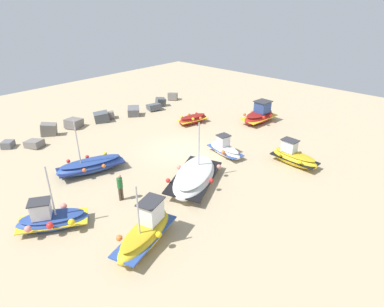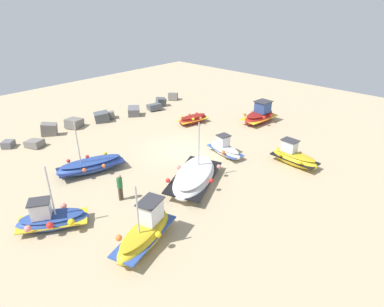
{
  "view_description": "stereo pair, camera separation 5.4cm",
  "coord_description": "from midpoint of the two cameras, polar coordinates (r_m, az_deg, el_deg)",
  "views": [
    {
      "loc": [
        -15.84,
        -15.81,
        10.78
      ],
      "look_at": [
        -1.06,
        -2.2,
        0.9
      ],
      "focal_mm": 30.39,
      "sensor_mm": 36.0,
      "label": 1
    },
    {
      "loc": [
        -15.8,
        -15.85,
        10.78
      ],
      "look_at": [
        -1.06,
        -2.2,
        0.9
      ],
      "focal_mm": 30.39,
      "sensor_mm": 36.0,
      "label": 2
    }
  ],
  "objects": [
    {
      "name": "fishing_boat_1",
      "position": [
        30.99,
        11.89,
        6.58
      ],
      "size": [
        3.95,
        2.17,
        2.01
      ],
      "rotation": [
        0.0,
        0.0,
        6.2
      ],
      "color": "maroon",
      "rests_on": "ground_plane"
    },
    {
      "name": "breakwater_rocks",
      "position": [
        31.84,
        -14.51,
        6.29
      ],
      "size": [
        18.87,
        3.24,
        1.3
      ],
      "color": "slate",
      "rests_on": "ground_plane"
    },
    {
      "name": "fishing_boat_6",
      "position": [
        23.73,
        17.51,
        -0.59
      ],
      "size": [
        1.7,
        3.49,
        1.73
      ],
      "rotation": [
        0.0,
        0.0,
        1.5
      ],
      "color": "gold",
      "rests_on": "ground_plane"
    },
    {
      "name": "fishing_boat_5",
      "position": [
        30.1,
        0.25,
        6.05
      ],
      "size": [
        3.16,
        1.71,
        0.86
      ],
      "rotation": [
        0.0,
        0.0,
        6.08
      ],
      "color": "maroon",
      "rests_on": "ground_plane"
    },
    {
      "name": "fishing_boat_3",
      "position": [
        22.81,
        -17.24,
        -1.99
      ],
      "size": [
        4.78,
        2.94,
        3.87
      ],
      "rotation": [
        0.0,
        0.0,
        5.98
      ],
      "color": "#2D4C9E",
      "rests_on": "ground_plane"
    },
    {
      "name": "fishing_boat_4",
      "position": [
        24.16,
        5.85,
        0.8
      ],
      "size": [
        1.82,
        3.26,
        1.53
      ],
      "rotation": [
        0.0,
        0.0,
        1.37
      ],
      "color": "white",
      "rests_on": "ground_plane"
    },
    {
      "name": "fishing_boat_2",
      "position": [
        15.91,
        -8.08,
        -13.47
      ],
      "size": [
        4.16,
        2.39,
        3.51
      ],
      "rotation": [
        0.0,
        0.0,
        0.29
      ],
      "color": "gold",
      "rests_on": "ground_plane"
    },
    {
      "name": "fishing_boat_0",
      "position": [
        20.28,
        0.5,
        -4.12
      ],
      "size": [
        5.67,
        4.16,
        3.92
      ],
      "rotation": [
        0.0,
        0.0,
        3.56
      ],
      "color": "white",
      "rests_on": "ground_plane"
    },
    {
      "name": "ground_plane",
      "position": [
        24.84,
        -2.0,
        0.45
      ],
      "size": [
        52.29,
        52.29,
        0.0
      ],
      "primitive_type": "plane",
      "color": "tan"
    },
    {
      "name": "fishing_boat_7",
      "position": [
        18.29,
        -23.41,
        -10.45
      ],
      "size": [
        3.69,
        3.02,
        3.56
      ],
      "rotation": [
        0.0,
        0.0,
        2.57
      ],
      "color": "#2D4C9E",
      "rests_on": "ground_plane"
    },
    {
      "name": "person_walking",
      "position": [
        19.07,
        -12.47,
        -5.5
      ],
      "size": [
        0.32,
        0.32,
        1.68
      ],
      "rotation": [
        0.0,
        0.0,
        1.56
      ],
      "color": "brown",
      "rests_on": "ground_plane"
    }
  ]
}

